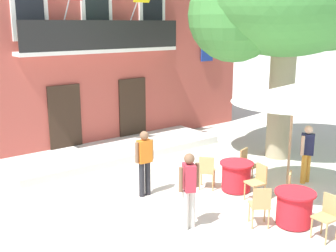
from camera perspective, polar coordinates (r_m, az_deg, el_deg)
name	(u,v)px	position (r m, az deg, el deg)	size (l,w,h in m)	color
ground_plane	(203,189)	(11.11, 4.74, -8.54)	(120.00, 120.00, 0.00)	beige
building_facade	(71,36)	(16.03, -13.05, 11.79)	(13.00, 5.09, 7.50)	#B24C42
entrance_step_platform	(117,151)	(13.95, -6.92, -3.35)	(7.14, 2.11, 0.25)	silver
plane_tree	(284,6)	(13.47, 15.45, 15.38)	(5.62, 4.93, 6.49)	gray
cafe_table_near_tree	(236,176)	(11.00, 9.24, -6.72)	(0.86, 0.86, 0.76)	red
cafe_chair_near_tree_0	(247,163)	(11.62, 10.66, -4.94)	(0.49, 0.49, 0.91)	tan
cafe_chair_near_tree_1	(207,170)	(10.94, 5.30, -5.95)	(0.56, 0.56, 0.91)	tan
cafe_chair_near_tree_2	(258,180)	(10.45, 12.08, -7.17)	(0.46, 0.46, 0.91)	tan
cafe_table_middle	(294,208)	(9.49, 16.75, -10.60)	(0.86, 0.86, 0.76)	red
cafe_chair_middle_0	(294,189)	(10.13, 16.71, -8.16)	(0.55, 0.55, 0.91)	tan
cafe_chair_middle_1	(260,204)	(9.16, 12.42, -10.27)	(0.56, 0.56, 0.91)	tan
cafe_chair_middle_2	(328,214)	(9.09, 20.85, -11.08)	(0.42, 0.42, 0.91)	tan
cafe_umbrella	(294,94)	(10.24, 16.68, 4.21)	(2.90, 2.90, 2.85)	#997A56
pedestrian_near_entrance	(307,151)	(11.84, 18.34, -3.21)	(0.53, 0.40, 1.59)	gold
pedestrian_mid_plaza	(189,187)	(8.75, 2.86, -8.23)	(0.53, 0.40, 1.65)	silver
pedestrian_by_tree	(145,160)	(10.39, -3.21, -4.57)	(0.53, 0.24, 1.67)	#232328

